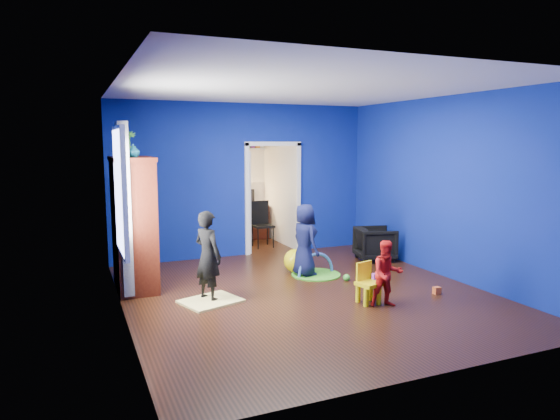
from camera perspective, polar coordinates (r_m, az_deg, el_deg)
name	(u,v)px	position (r m, az deg, el deg)	size (l,w,h in m)	color
floor	(306,294)	(7.29, 2.97, -9.56)	(5.00, 5.50, 0.01)	black
ceiling	(307,88)	(7.00, 3.14, 13.74)	(5.00, 5.50, 0.01)	white
wall_back	(243,180)	(9.54, -4.19, 3.41)	(5.00, 0.02, 2.90)	navy
wall_front	(440,223)	(4.70, 17.86, -1.42)	(5.00, 0.02, 2.90)	navy
wall_left	(120,202)	(6.32, -17.78, 0.85)	(0.02, 5.50, 2.90)	navy
wall_right	(448,188)	(8.39, 18.61, 2.43)	(0.02, 5.50, 2.90)	navy
alcove	(257,186)	(10.58, -2.62, 2.76)	(1.00, 1.75, 2.50)	silver
armchair	(375,244)	(9.41, 10.83, -3.79)	(0.66, 0.68, 0.62)	black
child_black	(208,256)	(6.92, -8.24, -5.21)	(0.46, 0.30, 1.25)	black
child_navy	(305,240)	(8.12, 2.85, -3.46)	(0.58, 0.38, 1.18)	#0E0F34
toddler_red	(387,274)	(6.79, 12.13, -7.14)	(0.43, 0.34, 0.89)	red
vase	(133,151)	(7.28, -16.43, 6.52)	(0.18, 0.18, 0.19)	#0D546C
potted_plant	(129,144)	(7.80, -16.90, 7.26)	(0.21, 0.21, 0.37)	#328B33
tv_armoire	(134,223)	(7.67, -16.39, -1.48)	(0.58, 1.14, 1.96)	#3E180A
crt_tv	(136,221)	(7.67, -16.10, -1.17)	(0.46, 0.70, 0.54)	silver
yellow_blanket	(211,301)	(6.99, -7.93, -10.27)	(0.75, 0.60, 0.03)	#F2E07A
hopper_ball	(295,261)	(8.41, 1.78, -5.81)	(0.40, 0.40, 0.40)	yellow
kid_chair	(369,285)	(6.92, 10.10, -8.47)	(0.28, 0.28, 0.50)	yellow
play_mat	(316,275)	(8.29, 4.12, -7.37)	(0.80, 0.80, 0.02)	green
toy_arch	(316,274)	(8.28, 4.12, -7.30)	(0.73, 0.73, 0.05)	#3F8CD8
window_left	(119,191)	(6.66, -17.96, 2.04)	(0.03, 0.95, 1.55)	white
curtain	(125,209)	(7.25, -17.34, 0.12)	(0.14, 0.42, 2.40)	slate
doorway	(273,200)	(9.78, -0.84, 1.18)	(1.16, 0.10, 2.10)	white
study_desk	(248,222)	(11.28, -3.71, -1.42)	(0.88, 0.44, 0.75)	#3D140A
desk_monitor	(246,197)	(11.31, -3.94, 1.55)	(0.40, 0.05, 0.32)	black
desk_lamp	(235,198)	(11.17, -5.20, 1.35)	(0.14, 0.14, 0.14)	#FFD88C
folding_chair	(263,225)	(10.37, -1.97, -1.74)	(0.40, 0.40, 0.92)	black
book_shelf	(245,149)	(11.24, -3.97, 6.97)	(0.88, 0.24, 0.04)	white
toy_0	(437,290)	(7.62, 17.49, -8.76)	(0.10, 0.08, 0.10)	orange
toy_1	(387,267)	(8.77, 12.13, -6.38)	(0.11, 0.11, 0.11)	blue
toy_2	(347,277)	(8.00, 7.61, -7.64)	(0.11, 0.11, 0.11)	green
toy_3	(375,277)	(8.14, 10.83, -7.48)	(0.10, 0.08, 0.10)	#D550C7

